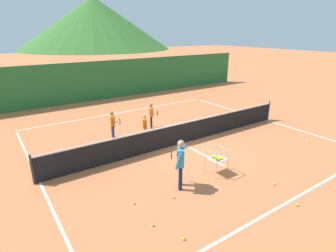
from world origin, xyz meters
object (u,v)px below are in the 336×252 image
Objects in this scene: tennis_ball_3 at (274,184)px; tennis_ball_4 at (191,147)px; tennis_ball_8 at (297,205)px; student_1 at (145,125)px; tennis_ball_1 at (180,150)px; tennis_ball_2 at (153,225)px; ball_cart at (217,158)px; tennis_ball_0 at (134,203)px; tennis_ball_5 at (309,142)px; tennis_net at (182,133)px; tennis_ball_6 at (184,239)px; student_0 at (113,122)px; student_2 at (151,113)px; instructor at (180,160)px; tennis_ball_7 at (173,197)px.

tennis_ball_3 is 3.90m from tennis_ball_4.
student_1 is at bearing 99.11° from tennis_ball_8.
tennis_ball_2 is (-3.33, -3.32, 0.00)m from tennis_ball_1.
ball_cart reaches higher than tennis_ball_4.
tennis_ball_5 is at bearing -2.09° from tennis_ball_0.
tennis_ball_6 is (-3.55, -4.77, -0.47)m from tennis_net.
tennis_net is at bearing -48.72° from student_1.
student_1 reaches higher than tennis_ball_6.
student_0 reaches higher than tennis_net.
student_1 is 0.96× the size of student_2.
tennis_ball_0 and tennis_ball_3 have the same top height.
tennis_ball_0 is (-3.26, -0.02, -0.55)m from ball_cart.
tennis_ball_2 is (-1.68, -6.28, -0.73)m from student_0.
instructor is at bearing -179.16° from ball_cart.
ball_cart is (1.61, -5.15, -0.18)m from student_0.
tennis_ball_0 is 1.00× the size of tennis_ball_2.
tennis_ball_0 is at bearing 179.80° from instructor.
tennis_ball_6 is (-3.94, -0.30, 0.00)m from tennis_ball_3.
student_1 is 5.00m from tennis_ball_0.
student_2 is 5.38m from ball_cart.
tennis_ball_4 is (2.28, 2.25, -0.94)m from instructor.
tennis_ball_7 is at bearing -19.11° from tennis_ball_0.
tennis_net is 178.89× the size of tennis_ball_3.
student_0 reaches higher than tennis_ball_8.
tennis_net is 9.51× the size of student_2.
tennis_ball_5 is (5.32, -2.53, 0.00)m from tennis_ball_1.
tennis_ball_4 is at bearing -51.86° from student_0.
tennis_ball_0 is 8.62m from tennis_ball_5.
tennis_ball_7 is at bearing 139.37° from tennis_ball_8.
tennis_ball_0 and tennis_ball_7 have the same top height.
tennis_ball_8 is at bearing -90.07° from student_2.
tennis_ball_3 is at bearing -85.02° from tennis_net.
instructor reaches higher than tennis_ball_3.
tennis_ball_8 is at bearing -74.49° from student_0.
ball_cart is at bearing -107.25° from tennis_ball_4.
ball_cart reaches higher than tennis_ball_0.
tennis_ball_4 is at bearing -57.30° from student_1.
student_0 reaches higher than tennis_ball_7.
student_1 reaches higher than tennis_ball_4.
student_1 is at bearing 122.70° from tennis_ball_4.
tennis_ball_1 is at bearing 154.62° from tennis_ball_5.
tennis_net is 178.89× the size of tennis_ball_4.
instructor is 2.91m from tennis_ball_1.
tennis_ball_2 is at bearing -91.53° from tennis_ball_0.
student_2 is 7.45m from tennis_ball_5.
tennis_ball_6 is at bearing -124.63° from instructor.
tennis_net is 178.89× the size of tennis_ball_6.
student_1 is at bearing -43.80° from student_0.
instructor reaches higher than student_0.
student_1 is 1.66m from student_2.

